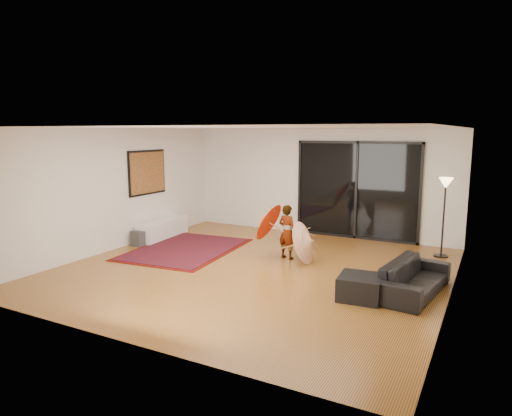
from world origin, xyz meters
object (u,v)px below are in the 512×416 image
Objects in this scene: media_console at (163,229)px; child at (287,232)px; ottoman at (360,287)px; sofa at (414,278)px.

media_console is 3.53m from child.
child reaches higher than media_console.
child is (-1.98, 1.59, 0.38)m from ottoman.
ottoman is 2.57m from child.
media_console reaches higher than ottoman.
media_console is 2.50× the size of ottoman.
sofa reaches higher than media_console.
child is at bearing 78.65° from sofa.
child reaches higher than sofa.
media_console is 6.32m from sofa.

